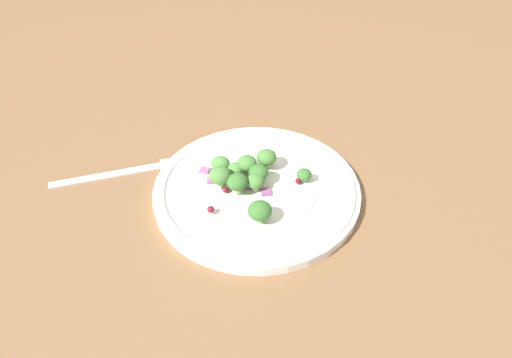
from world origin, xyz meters
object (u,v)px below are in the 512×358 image
object	(u,v)px
plate	(256,190)
broccoli_floret_1	(221,163)
broccoli_floret_0	(266,158)
fork	(128,171)
broccoli_floret_2	(304,175)

from	to	relation	value
plate	broccoli_floret_1	size ratio (longest dim) A/B	10.60
broccoli_floret_0	broccoli_floret_1	world-z (taller)	broccoli_floret_0
fork	broccoli_floret_2	bearing A→B (deg)	-78.98
broccoli_floret_1	broccoli_floret_2	distance (cm)	10.89
plate	fork	xyz separation A→B (cm)	(-1.48, 17.99, -0.61)
broccoli_floret_1	broccoli_floret_2	world-z (taller)	broccoli_floret_1
plate	broccoli_floret_2	distance (cm)	6.52
plate	broccoli_floret_1	world-z (taller)	broccoli_floret_1
broccoli_floret_1	broccoli_floret_2	size ratio (longest dim) A/B	1.29
plate	broccoli_floret_2	world-z (taller)	broccoli_floret_2
broccoli_floret_0	broccoli_floret_1	distance (cm)	5.94
fork	broccoli_floret_0	bearing A→B (deg)	-73.32
plate	broccoli_floret_2	size ratio (longest dim) A/B	13.68
fork	plate	bearing A→B (deg)	-85.29
plate	broccoli_floret_0	bearing A→B (deg)	-0.65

